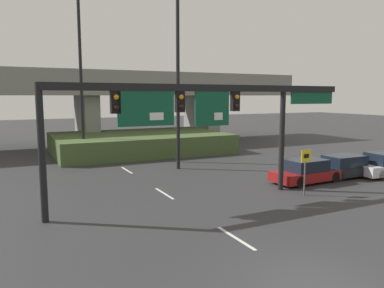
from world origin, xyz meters
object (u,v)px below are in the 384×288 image
(highway_light_pole_near, at_px, (80,59))
(parked_sedan_mid_right, at_px, (346,167))
(speed_limit_sign, at_px, (305,165))
(signal_gantry, at_px, (200,107))
(highway_light_pole_far, at_px, (178,70))
(parked_sedan_near_right, at_px, (307,172))

(highway_light_pole_near, xyz_separation_m, parked_sedan_mid_right, (13.41, -13.78, -7.21))
(speed_limit_sign, bearing_deg, highway_light_pole_near, 116.86)
(signal_gantry, bearing_deg, highway_light_pole_far, 73.32)
(signal_gantry, relative_size, parked_sedan_near_right, 3.46)
(signal_gantry, distance_m, speed_limit_sign, 6.16)
(signal_gantry, distance_m, parked_sedan_mid_right, 11.25)
(highway_light_pole_far, xyz_separation_m, parked_sedan_near_right, (5.03, -7.08, -6.12))
(highway_light_pole_near, height_order, highway_light_pole_far, highway_light_pole_near)
(highway_light_pole_far, xyz_separation_m, parked_sedan_mid_right, (8.21, -7.05, -6.12))
(highway_light_pole_near, relative_size, parked_sedan_near_right, 3.33)
(speed_limit_sign, height_order, parked_sedan_mid_right, speed_limit_sign)
(signal_gantry, relative_size, speed_limit_sign, 6.52)
(highway_light_pole_near, xyz_separation_m, parked_sedan_near_right, (10.23, -13.81, -7.21))
(signal_gantry, xyz_separation_m, highway_light_pole_near, (-2.87, 14.52, 3.35))
(speed_limit_sign, relative_size, highway_light_pole_near, 0.16)
(signal_gantry, bearing_deg, parked_sedan_near_right, 5.55)
(highway_light_pole_near, bearing_deg, speed_limit_sign, -63.14)
(signal_gantry, xyz_separation_m, parked_sedan_near_right, (7.36, 0.72, -3.86))
(parked_sedan_near_right, height_order, parked_sedan_mid_right, parked_sedan_mid_right)
(speed_limit_sign, relative_size, parked_sedan_mid_right, 0.51)
(parked_sedan_near_right, distance_m, parked_sedan_mid_right, 3.18)
(signal_gantry, distance_m, parked_sedan_near_right, 8.34)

